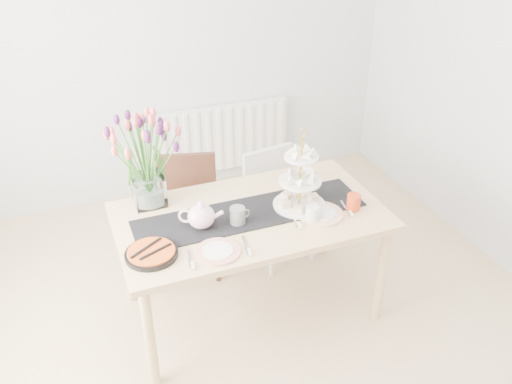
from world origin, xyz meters
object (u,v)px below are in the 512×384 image
object	(u,v)px
chair_brown	(189,205)
cream_jug	(307,176)
dining_table	(251,224)
mug_orange	(354,202)
tulip_vase	(144,148)
chair_white	(275,196)
plate_right	(321,214)
plate_left	(218,251)
tart_tin	(151,253)
radiator	(224,137)
cake_stand	(300,188)
mug_white	(313,214)
teapot	(201,216)
mug_grey	(238,216)

from	to	relation	value
chair_brown	cream_jug	bearing A→B (deg)	-15.56
dining_table	mug_orange	distance (m)	0.64
dining_table	tulip_vase	distance (m)	0.78
chair_white	plate_right	size ratio (longest dim) A/B	2.99
plate_right	plate_left	bearing A→B (deg)	-169.27
dining_table	tart_tin	size ratio (longest dim) A/B	5.60
radiator	cake_stand	bearing A→B (deg)	-92.67
mug_orange	cream_jug	bearing A→B (deg)	38.47
cake_stand	mug_white	bearing A→B (deg)	-87.92
teapot	plate_right	distance (m)	0.72
mug_orange	tulip_vase	bearing A→B (deg)	88.26
chair_white	chair_brown	bearing A→B (deg)	163.12
chair_white	cake_stand	world-z (taller)	cake_stand
dining_table	chair_brown	size ratio (longest dim) A/B	1.92
tart_tin	mug_grey	world-z (taller)	mug_grey
mug_white	cream_jug	bearing A→B (deg)	82.21
chair_white	tart_tin	size ratio (longest dim) A/B	2.85
radiator	mug_white	xyz separation A→B (m)	(-0.07, -1.90, 0.35)
tulip_vase	tart_tin	world-z (taller)	tulip_vase
chair_brown	plate_left	distance (m)	0.98
teapot	mug_white	distance (m)	0.65
chair_white	plate_right	bearing A→B (deg)	-99.85
teapot	mug_white	world-z (taller)	teapot
plate_left	plate_right	xyz separation A→B (m)	(0.69, 0.13, 0.00)
cream_jug	tart_tin	xyz separation A→B (m)	(-1.12, -0.43, -0.03)
chair_brown	tart_tin	xyz separation A→B (m)	(-0.41, -0.84, 0.28)
tulip_vase	mug_orange	xyz separation A→B (m)	(1.14, -0.52, -0.33)
dining_table	mug_white	xyz separation A→B (m)	(0.31, -0.20, 0.12)
chair_white	plate_right	world-z (taller)	chair_white
chair_white	tulip_vase	distance (m)	1.17
chair_brown	mug_white	bearing A→B (deg)	-43.06
cake_stand	chair_brown	bearing A→B (deg)	128.08
chair_white	cream_jug	bearing A→B (deg)	-84.13
tart_tin	mug_orange	xyz separation A→B (m)	(1.24, 0.01, 0.03)
cake_stand	tart_tin	bearing A→B (deg)	-170.48
mug_white	chair_white	bearing A→B (deg)	97.17
radiator	dining_table	xyz separation A→B (m)	(-0.39, -1.70, 0.22)
tulip_vase	mug_orange	world-z (taller)	tulip_vase
tart_tin	mug_grey	bearing A→B (deg)	12.87
chair_brown	cream_jug	xyz separation A→B (m)	(0.71, -0.41, 0.31)
chair_brown	cake_stand	size ratio (longest dim) A/B	1.77
chair_brown	teapot	distance (m)	0.77
cream_jug	plate_left	world-z (taller)	cream_jug
cake_stand	tulip_vase	bearing A→B (deg)	155.97
mug_orange	plate_left	size ratio (longest dim) A/B	0.40
chair_brown	tulip_vase	xyz separation A→B (m)	(-0.31, -0.30, 0.65)
tulip_vase	teapot	bearing A→B (deg)	-59.59
chair_brown	cream_jug	world-z (taller)	cream_jug
plate_right	cream_jug	bearing A→B (deg)	76.10
tulip_vase	plate_left	world-z (taller)	tulip_vase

